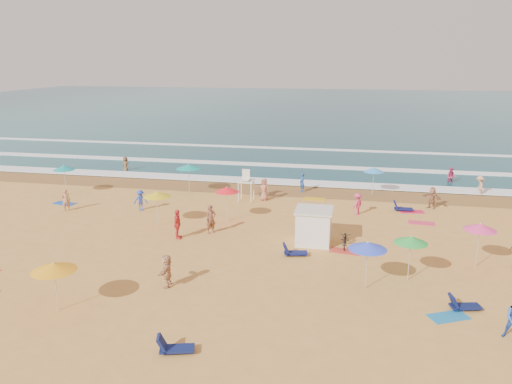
# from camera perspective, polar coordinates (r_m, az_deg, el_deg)

# --- Properties ---
(ground) EXTENTS (220.00, 220.00, 0.00)m
(ground) POSITION_cam_1_polar(r_m,az_deg,el_deg) (30.21, 1.90, -5.88)
(ground) COLOR gold
(ground) RESTS_ON ground
(ocean) EXTENTS (220.00, 140.00, 0.18)m
(ocean) POSITION_cam_1_polar(r_m,az_deg,el_deg) (112.45, 9.13, 9.39)
(ocean) COLOR #0C4756
(ocean) RESTS_ON ground
(wet_sand) EXTENTS (220.00, 220.00, 0.00)m
(wet_sand) POSITION_cam_1_polar(r_m,az_deg,el_deg) (42.01, 4.73, 0.14)
(wet_sand) COLOR olive
(wet_sand) RESTS_ON ground
(surf_foam) EXTENTS (200.00, 18.70, 0.05)m
(surf_foam) POSITION_cam_1_polar(r_m,az_deg,el_deg) (50.52, 5.93, 2.77)
(surf_foam) COLOR white
(surf_foam) RESTS_ON ground
(cabana) EXTENTS (2.00, 2.00, 2.00)m
(cabana) POSITION_cam_1_polar(r_m,az_deg,el_deg) (30.15, 6.61, -3.99)
(cabana) COLOR white
(cabana) RESTS_ON ground
(cabana_roof) EXTENTS (2.20, 2.20, 0.12)m
(cabana_roof) POSITION_cam_1_polar(r_m,az_deg,el_deg) (29.83, 6.67, -2.07)
(cabana_roof) COLOR silver
(cabana_roof) RESTS_ON cabana
(bicycle) EXTENTS (0.68, 1.86, 0.97)m
(bicycle) POSITION_cam_1_polar(r_m,az_deg,el_deg) (29.97, 10.16, -5.31)
(bicycle) COLOR black
(bicycle) RESTS_ON ground
(lifeguard_stand) EXTENTS (1.20, 1.20, 2.10)m
(lifeguard_stand) POSITION_cam_1_polar(r_m,az_deg,el_deg) (38.84, -1.13, 0.54)
(lifeguard_stand) COLOR white
(lifeguard_stand) RESTS_ON ground
(beach_umbrellas) EXTENTS (54.53, 27.67, 0.65)m
(beach_umbrellas) POSITION_cam_1_polar(r_m,az_deg,el_deg) (29.63, 9.57, -2.01)
(beach_umbrellas) COLOR #EC345F
(beach_umbrellas) RESTS_ON ground
(loungers) EXTENTS (47.81, 21.80, 0.34)m
(loungers) POSITION_cam_1_polar(r_m,az_deg,el_deg) (26.71, 15.82, -8.99)
(loungers) COLOR #0F1D4C
(loungers) RESTS_ON ground
(towels) EXTENTS (40.24, 27.54, 0.03)m
(towels) POSITION_cam_1_polar(r_m,az_deg,el_deg) (29.62, 5.92, -6.37)
(towels) COLOR red
(towels) RESTS_ON ground
(beachgoers) EXTENTS (35.04, 29.64, 2.11)m
(beachgoers) POSITION_cam_1_polar(r_m,az_deg,el_deg) (33.52, 3.56, -2.32)
(beachgoers) COLOR #E03870
(beachgoers) RESTS_ON ground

